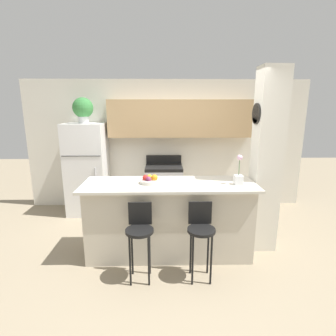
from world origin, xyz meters
TOP-DOWN VIEW (x-y plane):
  - ground_plane at (0.00, 0.00)m, footprint 14.00×14.00m
  - wall_back at (0.11, 1.86)m, footprint 5.60×0.38m
  - pillar_right at (1.35, 0.16)m, footprint 0.38×0.32m
  - counter_bar at (0.00, 0.00)m, footprint 2.32×0.76m
  - refrigerator at (-1.53, 1.55)m, footprint 0.73×0.67m
  - stove_range at (-0.06, 1.60)m, footprint 0.71×0.60m
  - bar_stool_left at (-0.36, -0.55)m, footprint 0.33×0.33m
  - bar_stool_right at (0.36, -0.55)m, footprint 0.33×0.33m
  - potted_plant_on_fridge at (-1.53, 1.55)m, footprint 0.37×0.37m
  - orchid_vase at (0.91, -0.08)m, footprint 0.10×0.10m
  - fruit_bowl at (-0.25, 0.00)m, footprint 0.27×0.27m

SIDE VIEW (x-z plane):
  - ground_plane at x=0.00m, z-range 0.00..0.00m
  - stove_range at x=-0.06m, z-range -0.07..1.00m
  - counter_bar at x=0.00m, z-range 0.00..1.04m
  - bar_stool_left at x=-0.36m, z-range 0.14..1.08m
  - bar_stool_right at x=0.36m, z-range 0.14..1.08m
  - refrigerator at x=-1.53m, z-range 0.00..1.73m
  - fruit_bowl at x=-0.25m, z-range 1.01..1.14m
  - orchid_vase at x=0.91m, z-range 0.96..1.35m
  - pillar_right at x=1.35m, z-range 0.01..2.56m
  - wall_back at x=0.11m, z-range 0.23..2.78m
  - potted_plant_on_fridge at x=-1.53m, z-range 1.76..2.22m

